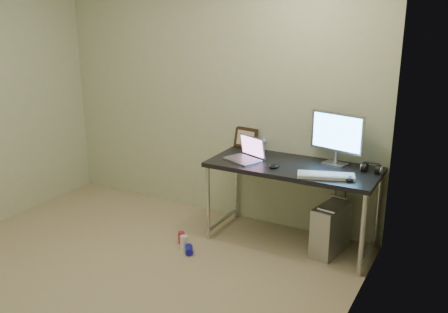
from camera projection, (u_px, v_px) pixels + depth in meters
floor at (102, 289)px, 3.84m from camera, size 3.50×3.50×0.00m
wall_back at (213, 94)px, 4.95m from camera, size 3.50×0.02×2.50m
wall_right at (335, 169)px, 2.68m from camera, size 0.02×3.50×2.50m
desk at (293, 174)px, 4.39m from camera, size 1.49×0.65×0.75m
tower_computer at (331, 229)px, 4.35m from camera, size 0.26×0.45×0.47m
cable_a at (336, 199)px, 4.55m from camera, size 0.01×0.16×0.69m
cable_b at (345, 203)px, 4.50m from camera, size 0.02×0.11×0.71m
can_red at (181, 238)px, 4.56m from camera, size 0.06×0.06×0.11m
can_white at (184, 242)px, 4.45m from camera, size 0.09×0.09×0.12m
can_blue at (189, 250)px, 4.38m from camera, size 0.12×0.14×0.07m
laptop at (246, 154)px, 4.51m from camera, size 0.37×0.34×0.21m
monitor at (337, 135)px, 4.31m from camera, size 0.49×0.18×0.46m
keyboard at (326, 176)px, 4.06m from camera, size 0.48×0.28×0.03m
mouse_right at (350, 178)px, 3.99m from camera, size 0.10×0.13×0.04m
mouse_left at (274, 165)px, 4.30m from camera, size 0.08×0.13×0.04m
headphones at (372, 169)px, 4.18m from camera, size 0.16×0.10×0.11m
picture_frame at (246, 138)px, 4.87m from camera, size 0.26×0.11×0.20m
webcam at (263, 142)px, 4.78m from camera, size 0.05×0.04×0.12m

